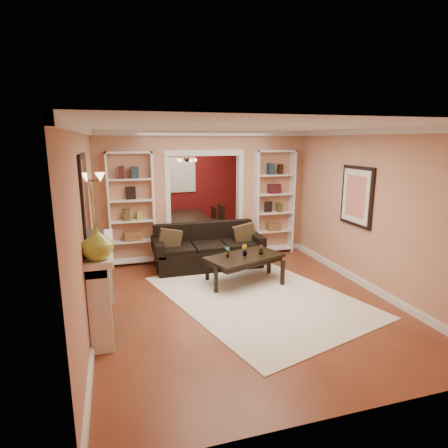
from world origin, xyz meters
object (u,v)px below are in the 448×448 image
object	(u,v)px
coffee_table	(244,269)
bookshelf_right	(274,202)
sofa	(208,246)
dining_table	(188,227)
bookshelf_left	(132,210)
fireplace	(103,285)

from	to	relation	value
coffee_table	bookshelf_right	distance (m)	2.24
sofa	bookshelf_right	xyz separation A→B (m)	(1.67, 0.58, 0.73)
coffee_table	dining_table	distance (m)	3.32
sofa	bookshelf_left	world-z (taller)	bookshelf_left
sofa	bookshelf_left	xyz separation A→B (m)	(-1.43, 0.58, 0.73)
coffee_table	dining_table	bearing A→B (deg)	76.39
sofa	dining_table	world-z (taller)	sofa
bookshelf_right	sofa	bearing A→B (deg)	-160.84
sofa	bookshelf_left	distance (m)	1.71
coffee_table	fireplace	bearing A→B (deg)	-178.99
sofa	coffee_table	size ratio (longest dim) A/B	1.62
fireplace	dining_table	xyz separation A→B (m)	(2.01, 4.21, -0.27)
bookshelf_left	dining_table	size ratio (longest dim) A/B	1.30
bookshelf_right	coffee_table	bearing A→B (deg)	-127.98
bookshelf_right	fireplace	xyz separation A→B (m)	(-3.64, -2.53, -0.57)
coffee_table	bookshelf_right	xyz separation A→B (m)	(1.26, 1.62, 0.90)
bookshelf_left	fireplace	bearing A→B (deg)	-102.05
bookshelf_right	fireplace	bearing A→B (deg)	-145.20
dining_table	coffee_table	bearing A→B (deg)	-173.66
bookshelf_left	dining_table	world-z (taller)	bookshelf_left
coffee_table	dining_table	size ratio (longest dim) A/B	0.76
fireplace	dining_table	bearing A→B (deg)	64.51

